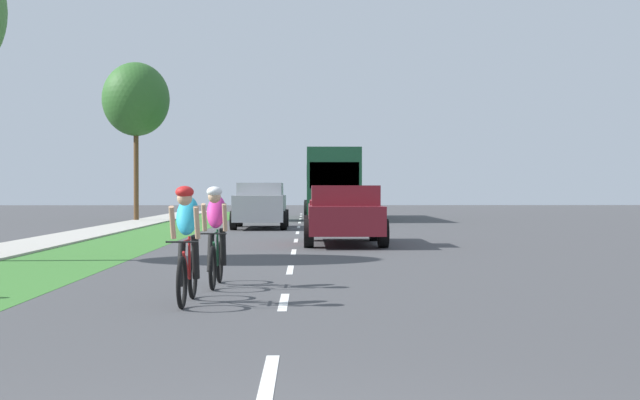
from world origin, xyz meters
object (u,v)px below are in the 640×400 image
Objects in this scene: cyclist_trailing at (216,235)px; street_tree_far at (136,100)px; cyclist_lead at (187,243)px; pickup_maroon at (344,215)px; bus_dark_green at (331,181)px; suv_silver at (261,204)px.

cyclist_trailing is 29.64m from street_tree_far.
street_tree_far is (-6.70, 30.43, 5.10)m from cyclist_lead.
cyclist_lead is at bearing -101.97° from pickup_maroon.
bus_dark_green is at bearing 89.35° from pickup_maroon.
cyclist_lead is at bearing -89.46° from suv_silver.
suv_silver is (-0.38, 20.42, 0.14)m from cyclist_trailing.
pickup_maroon is 10.41m from suv_silver.
street_tree_far is at bearing 129.17° from suv_silver.
street_tree_far is (-6.48, 7.96, 4.96)m from suv_silver.
pickup_maroon reaches higher than cyclist_trailing.
cyclist_trailing is (0.17, 2.05, 0.00)m from cyclist_lead.
bus_dark_green is (2.88, 33.16, 1.17)m from cyclist_lead.
pickup_maroon is at bearing 78.03° from cyclist_lead.
cyclist_lead is 22.48m from suv_silver.
cyclist_trailing is at bearing -103.37° from pickup_maroon.
street_tree_far is at bearing -164.10° from bus_dark_green.
cyclist_trailing is 0.37× the size of suv_silver.
cyclist_trailing is at bearing 85.28° from cyclist_lead.
cyclist_lead is 33.30m from bus_dark_green.
suv_silver is (-2.85, 10.01, 0.12)m from pickup_maroon.
cyclist_lead is 0.37× the size of suv_silver.
cyclist_trailing is 20.42m from suv_silver.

